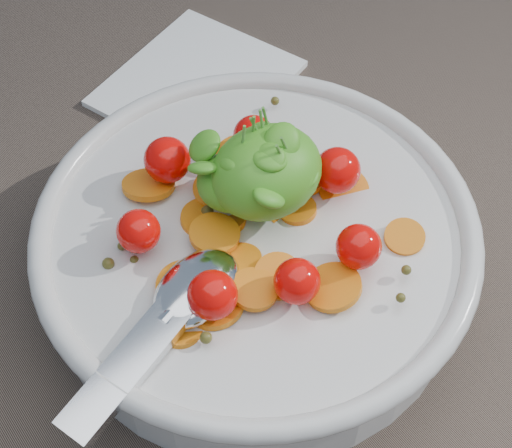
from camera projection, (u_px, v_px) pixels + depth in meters
ground at (260, 250)px, 0.60m from camera, size 6.00×6.00×0.00m
bowl at (255, 245)px, 0.55m from camera, size 0.33×0.31×0.13m
napkin at (197, 83)px, 0.71m from camera, size 0.19×0.18×0.01m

